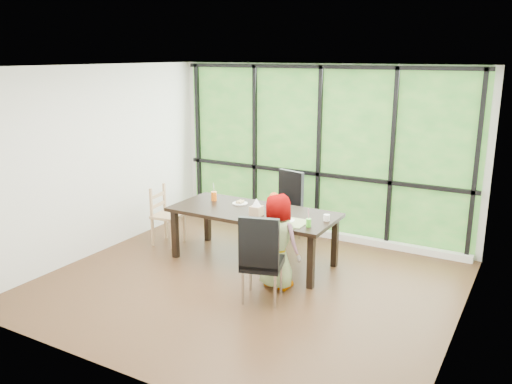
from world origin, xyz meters
TOP-DOWN VIEW (x-y plane):
  - ground at (0.00, 0.00)m, footprint 5.00×5.00m
  - back_wall at (0.00, 2.25)m, footprint 5.00×0.00m
  - foliage_backdrop at (0.00, 2.23)m, footprint 4.80×0.02m
  - window_mullions at (0.00, 2.19)m, footprint 4.80×0.06m
  - window_sill at (0.00, 2.15)m, footprint 4.80×0.12m
  - dining_table at (-0.31, 0.68)m, footprint 2.35×1.11m
  - chair_window_leather at (-0.36, 1.69)m, footprint 0.55×0.55m
  - chair_interior_leather at (0.37, -0.30)m, footprint 0.57×0.57m
  - chair_end_beech at (-1.81, 0.67)m, footprint 0.44×0.46m
  - child_toddler at (-0.31, 1.29)m, footprint 0.32×0.21m
  - child_older at (0.37, 0.11)m, footprint 0.63×0.45m
  - placemat at (0.31, 0.46)m, footprint 0.51×0.38m
  - plate_far at (-0.65, 0.88)m, footprint 0.22×0.22m
  - plate_near at (0.28, 0.48)m, footprint 0.23×0.23m
  - orange_cup at (-1.07, 0.84)m, footprint 0.08×0.08m
  - green_cup at (0.63, 0.41)m, footprint 0.07×0.07m
  - white_mug at (0.74, 0.75)m, footprint 0.08×0.08m
  - tissue_box at (-0.16, 0.50)m, footprint 0.15×0.15m
  - crepe_rolls_far at (-0.65, 0.88)m, footprint 0.10×0.12m
  - crepe_rolls_near at (0.28, 0.48)m, footprint 0.10×0.12m
  - straw_white at (-1.07, 0.84)m, footprint 0.01×0.04m
  - straw_pink at (0.63, 0.41)m, footprint 0.01×0.04m
  - tissue at (-0.16, 0.50)m, footprint 0.12×0.12m

SIDE VIEW (x-z plane):
  - ground at x=0.00m, z-range 0.00..0.00m
  - window_sill at x=0.00m, z-range 0.00..0.10m
  - dining_table at x=-0.31m, z-range 0.00..0.75m
  - child_toddler at x=-0.31m, z-range 0.00..0.86m
  - chair_end_beech at x=-1.81m, z-range 0.00..0.90m
  - chair_window_leather at x=-0.36m, z-range 0.00..1.08m
  - chair_interior_leather at x=0.37m, z-range 0.00..1.08m
  - child_older at x=0.37m, z-range 0.00..1.20m
  - placemat at x=0.31m, z-range 0.75..0.76m
  - plate_far at x=-0.65m, z-range 0.75..0.76m
  - plate_near at x=0.28m, z-range 0.75..0.76m
  - crepe_rolls_far at x=-0.65m, z-range 0.76..0.80m
  - crepe_rolls_near at x=0.28m, z-range 0.76..0.80m
  - white_mug at x=0.74m, z-range 0.75..0.83m
  - green_cup at x=0.63m, z-range 0.75..0.85m
  - tissue_box at x=-0.16m, z-range 0.75..0.88m
  - orange_cup at x=-1.07m, z-range 0.75..0.88m
  - straw_pink at x=0.63m, z-range 0.79..0.99m
  - straw_white at x=-1.07m, z-range 0.82..1.02m
  - tissue at x=-0.16m, z-range 0.88..0.99m
  - back_wall at x=0.00m, z-range -1.15..3.85m
  - foliage_backdrop at x=0.00m, z-range 0.03..2.67m
  - window_mullions at x=0.00m, z-range 0.03..2.67m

